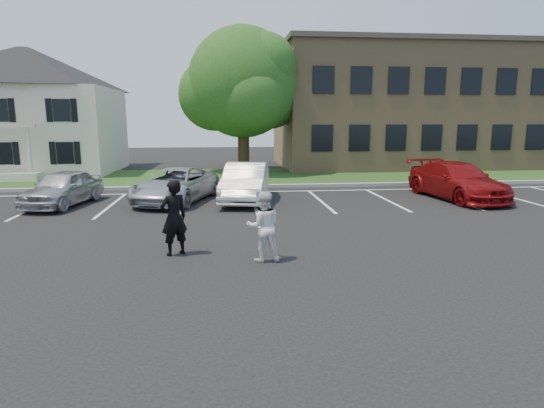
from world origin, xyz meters
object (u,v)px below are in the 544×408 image
object	(u,v)px
man_white_shirt	(264,226)
man_black_suit	(174,218)
car_silver_minivan	(176,185)
car_white_sedan	(246,182)
car_red_compact	(457,181)
house	(30,111)
car_silver_west	(63,188)
office_building	(432,107)
tree	(244,85)

from	to	relation	value
man_white_shirt	man_black_suit	bearing A→B (deg)	-21.04
car_silver_minivan	car_white_sedan	bearing A→B (deg)	15.33
car_red_compact	house	bearing A→B (deg)	143.98
car_silver_minivan	car_red_compact	bearing A→B (deg)	16.06
car_silver_west	car_white_sedan	bearing A→B (deg)	13.89
car_silver_west	car_silver_minivan	size ratio (longest dim) A/B	0.83
office_building	car_silver_west	distance (m)	25.73
house	office_building	xyz separation A→B (m)	(27.00, 2.02, 0.33)
office_building	car_silver_west	xyz separation A→B (m)	(-21.43, -13.82, -3.46)
tree	car_red_compact	bearing A→B (deg)	-50.40
office_building	car_red_compact	xyz separation A→B (m)	(-5.35, -14.01, -3.39)
man_white_shirt	house	bearing A→B (deg)	-59.75
car_silver_minivan	car_red_compact	world-z (taller)	car_red_compact
man_white_shirt	car_silver_minivan	size ratio (longest dim) A/B	0.34
tree	car_red_compact	world-z (taller)	tree
car_silver_west	car_red_compact	xyz separation A→B (m)	(16.08, -0.19, 0.07)
car_silver_minivan	car_red_compact	distance (m)	11.81
house	man_white_shirt	world-z (taller)	house
office_building	car_red_compact	size ratio (longest dim) A/B	4.23
car_red_compact	car_silver_west	bearing A→B (deg)	172.27
office_building	tree	bearing A→B (deg)	-164.70
office_building	car_white_sedan	bearing A→B (deg)	-136.37
man_black_suit	car_red_compact	distance (m)	13.09
house	office_building	world-z (taller)	office_building
house	car_red_compact	size ratio (longest dim) A/B	1.95
man_white_shirt	car_white_sedan	xyz separation A→B (m)	(-0.00, 8.06, -0.06)
man_white_shirt	car_red_compact	distance (m)	11.77
tree	man_black_suit	world-z (taller)	tree
office_building	car_white_sedan	world-z (taller)	office_building
house	man_black_suit	world-z (taller)	house
office_building	man_black_suit	bearing A→B (deg)	-128.11
car_white_sedan	man_black_suit	bearing A→B (deg)	-97.26
man_black_suit	car_white_sedan	bearing A→B (deg)	-137.04
car_red_compact	office_building	bearing A→B (deg)	62.06
tree	car_silver_west	xyz separation A→B (m)	(-7.62, -10.04, -4.65)
house	car_silver_minivan	world-z (taller)	house
tree	car_silver_minivan	size ratio (longest dim) A/B	1.78
car_silver_west	man_white_shirt	bearing A→B (deg)	-35.44
car_silver_west	car_silver_minivan	distance (m)	4.30
office_building	car_red_compact	bearing A→B (deg)	-110.89
tree	man_white_shirt	distance (m)	18.46
tree	car_white_sedan	xyz separation A→B (m)	(-0.47, -9.84, -4.57)
man_white_shirt	car_red_compact	xyz separation A→B (m)	(8.93, 7.67, -0.07)
house	office_building	size ratio (longest dim) A/B	0.46
tree	car_silver_west	bearing A→B (deg)	-127.19
man_black_suit	man_white_shirt	xyz separation A→B (m)	(2.16, -0.72, -0.11)
car_silver_minivan	man_black_suit	bearing A→B (deg)	-65.86
tree	house	bearing A→B (deg)	172.41
man_white_shirt	car_silver_west	bearing A→B (deg)	-50.36
house	car_silver_minivan	xyz separation A→B (m)	(9.86, -11.42, -3.14)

